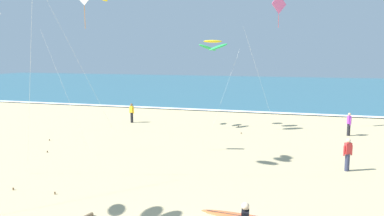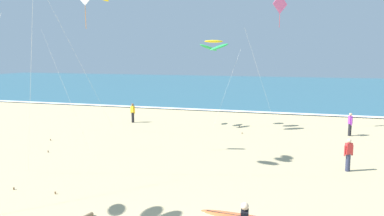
# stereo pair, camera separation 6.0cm
# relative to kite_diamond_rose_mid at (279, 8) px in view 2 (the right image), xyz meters

# --- Properties ---
(ocean_water) EXTENTS (160.00, 60.00, 0.08)m
(ocean_water) POSITION_rel_kite_diamond_rose_mid_xyz_m (-1.20, 37.60, -8.78)
(ocean_water) COLOR #2D6075
(ocean_water) RESTS_ON ground
(shoreline_foam) EXTENTS (160.00, 0.96, 0.01)m
(shoreline_foam) POSITION_rel_kite_diamond_rose_mid_xyz_m (-1.20, 7.90, -8.73)
(shoreline_foam) COLOR white
(shoreline_foam) RESTS_ON ocean_water
(kite_diamond_rose_mid) EXTENTS (2.69, 2.77, 9.78)m
(kite_diamond_rose_mid) POSITION_rel_kite_diamond_rose_mid_xyz_m (0.00, 0.00, 0.00)
(kite_diamond_rose_mid) COLOR pink
(kite_diamond_rose_mid) RESTS_ON ground
(kite_diamond_ivory_high) EXTENTS (3.31, 0.13, 9.15)m
(kite_diamond_ivory_high) POSITION_rel_kite_diamond_rose_mid_xyz_m (-9.29, -10.32, -0.61)
(kite_diamond_ivory_high) COLOR white
(kite_diamond_ivory_high) RESTS_ON ground
(kite_arc_golden_close) EXTENTS (3.24, 3.20, 6.60)m
(kite_arc_golden_close) POSITION_rel_kite_diamond_rose_mid_xyz_m (-4.53, -0.91, -2.62)
(kite_arc_golden_close) COLOR green
(kite_arc_golden_close) RESTS_ON ground
(bystander_red_top) EXTENTS (0.43, 0.32, 1.59)m
(bystander_red_top) POSITION_rel_kite_diamond_rose_mid_xyz_m (4.10, -9.19, -8.01)
(bystander_red_top) COLOR #2D334C
(bystander_red_top) RESTS_ON ground
(bystander_purple_top) EXTENTS (0.27, 0.48, 1.59)m
(bystander_purple_top) POSITION_rel_kite_diamond_rose_mid_xyz_m (5.06, -0.67, -8.01)
(bystander_purple_top) COLOR black
(bystander_purple_top) RESTS_ON ground
(bystander_yellow_top) EXTENTS (0.47, 0.28, 1.59)m
(bystander_yellow_top) POSITION_rel_kite_diamond_rose_mid_xyz_m (-11.45, -0.32, -8.01)
(bystander_yellow_top) COLOR black
(bystander_yellow_top) RESTS_ON ground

